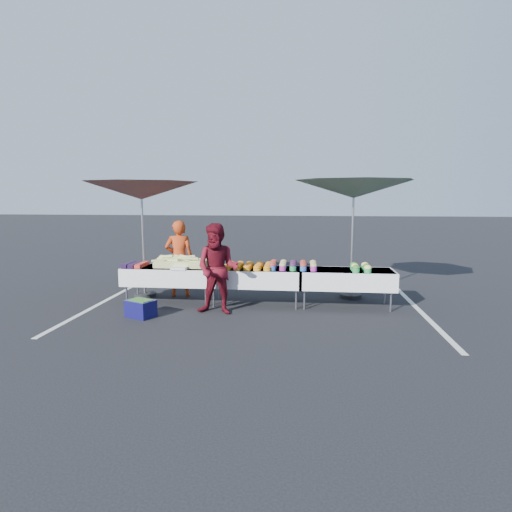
# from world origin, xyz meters

# --- Properties ---
(ground) EXTENTS (80.00, 80.00, 0.00)m
(ground) POSITION_xyz_m (0.00, 0.00, 0.00)
(ground) COLOR black
(stripe_left) EXTENTS (0.10, 5.00, 0.00)m
(stripe_left) POSITION_xyz_m (-3.20, 0.00, 0.00)
(stripe_left) COLOR silver
(stripe_left) RESTS_ON ground
(stripe_right) EXTENTS (0.10, 5.00, 0.00)m
(stripe_right) POSITION_xyz_m (3.20, 0.00, 0.00)
(stripe_right) COLOR silver
(stripe_right) RESTS_ON ground
(table_left) EXTENTS (1.86, 0.81, 0.75)m
(table_left) POSITION_xyz_m (-1.80, 0.00, 0.58)
(table_left) COLOR white
(table_left) RESTS_ON ground
(table_center) EXTENTS (1.86, 0.81, 0.75)m
(table_center) POSITION_xyz_m (0.00, 0.00, 0.58)
(table_center) COLOR white
(table_center) RESTS_ON ground
(table_right) EXTENTS (1.86, 0.81, 0.75)m
(table_right) POSITION_xyz_m (1.80, 0.00, 0.58)
(table_right) COLOR white
(table_right) RESTS_ON ground
(berry_punnets) EXTENTS (0.40, 0.54, 0.08)m
(berry_punnets) POSITION_xyz_m (-2.51, -0.06, 0.79)
(berry_punnets) COLOR black
(berry_punnets) RESTS_ON table_left
(corn_pile) EXTENTS (1.16, 0.57, 0.26)m
(corn_pile) POSITION_xyz_m (-1.56, 0.04, 0.84)
(corn_pile) COLOR #96AB57
(corn_pile) RESTS_ON table_left
(plastic_bags) EXTENTS (0.30, 0.25, 0.05)m
(plastic_bags) POSITION_xyz_m (-1.50, -0.30, 0.78)
(plastic_bags) COLOR white
(plastic_bags) RESTS_ON table_left
(carrot_bowls) EXTENTS (0.95, 0.69, 0.11)m
(carrot_bowls) POSITION_xyz_m (-0.15, -0.01, 0.80)
(carrot_bowls) COLOR orange
(carrot_bowls) RESTS_ON table_center
(potato_cups) EXTENTS (0.94, 0.58, 0.16)m
(potato_cups) POSITION_xyz_m (0.75, 0.00, 0.83)
(potato_cups) COLOR blue
(potato_cups) RESTS_ON table_right
(bean_baskets) EXTENTS (0.36, 0.50, 0.15)m
(bean_baskets) POSITION_xyz_m (2.06, -0.10, 0.82)
(bean_baskets) COLOR green
(bean_baskets) RESTS_ON table_right
(vendor) EXTENTS (0.67, 0.50, 1.68)m
(vendor) POSITION_xyz_m (-1.75, 0.55, 0.84)
(vendor) COLOR #B43914
(vendor) RESTS_ON ground
(customer) EXTENTS (0.89, 0.73, 1.70)m
(customer) POSITION_xyz_m (-0.64, -0.75, 0.85)
(customer) COLOR #5A0D18
(customer) RESTS_ON ground
(umbrella_left) EXTENTS (2.53, 2.53, 2.53)m
(umbrella_left) POSITION_xyz_m (-2.50, 0.41, 2.29)
(umbrella_left) COLOR black
(umbrella_left) RESTS_ON ground
(umbrella_right) EXTENTS (2.69, 2.69, 2.56)m
(umbrella_right) POSITION_xyz_m (1.99, 0.80, 2.32)
(umbrella_right) COLOR black
(umbrella_right) RESTS_ON ground
(storage_bin) EXTENTS (0.59, 0.53, 0.32)m
(storage_bin) POSITION_xyz_m (-2.00, -1.13, 0.17)
(storage_bin) COLOR #0F0E46
(storage_bin) RESTS_ON ground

